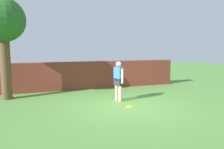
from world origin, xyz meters
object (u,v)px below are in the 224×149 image
(tree, at_px, (3,23))
(person, at_px, (118,79))
(frisbee_blue, at_px, (116,97))
(frisbee_yellow, at_px, (129,107))

(tree, bearing_deg, person, -24.10)
(tree, xyz_separation_m, person, (4.33, -1.94, -2.27))
(tree, xyz_separation_m, frisbee_blue, (4.49, -1.30, -3.15))
(frisbee_yellow, bearing_deg, frisbee_blue, 86.27)
(tree, relative_size, frisbee_yellow, 15.62)
(tree, bearing_deg, frisbee_blue, -16.19)
(frisbee_yellow, distance_m, frisbee_blue, 1.60)
(person, relative_size, frisbee_blue, 6.00)
(frisbee_yellow, relative_size, frisbee_blue, 1.00)
(person, relative_size, frisbee_yellow, 6.00)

